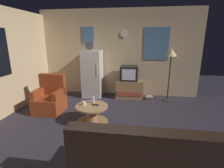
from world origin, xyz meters
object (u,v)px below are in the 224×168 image
Objects in this scene: coffee_table at (92,114)px; mug_ceramic_white at (84,103)px; remote_control at (95,105)px; armchair at (50,99)px; standing_lamp at (171,56)px; couch at (140,164)px; tv_stand at (129,89)px; wine_glass at (93,100)px; book_stack at (149,98)px; crt_tv at (129,73)px; fridge at (93,74)px.

coffee_table is 8.00× the size of mug_ceramic_white.
remote_control is 0.16× the size of armchair.
couch is at bearing -105.11° from standing_lamp.
armchair is 0.56× the size of couch.
tv_stand reaches higher than wine_glass.
coffee_table is 0.42× the size of couch.
armchair reaches higher than book_stack.
mug_ceramic_white is at bearing -24.17° from armchair.
mug_ceramic_white is at bearing -116.18° from crt_tv.
remote_control is (0.08, -0.13, -0.06)m from wine_glass.
fridge is 2.46× the size of coffee_table.
book_stack is (0.64, -0.13, -0.23)m from tv_stand.
wine_glass is 0.24m from mug_ceramic_white.
standing_lamp is at bearing 21.04° from armchair.
couch is at bearing -41.40° from armchair.
book_stack is at bearing 84.00° from couch.
wine_glass is at bearing 121.69° from couch.
armchair is at bearing 165.47° from wine_glass.
tv_stand is 4.05× the size of book_stack.
crt_tv is (1.18, 0.01, 0.05)m from fridge.
tv_stand is 3.39m from couch.
coffee_table is 0.75× the size of armchair.
armchair is at bearing 155.83° from mug_ceramic_white.
crt_tv is at bearing 68.48° from coffee_table.
couch is (0.97, -1.56, -0.12)m from remote_control.
coffee_table is (0.45, -1.84, -0.54)m from fridge.
mug_ceramic_white reaches higher than coffee_table.
coffee_table is 0.24m from remote_control.
couch reaches higher than mug_ceramic_white.
armchair is at bearing 158.78° from coffee_table.
standing_lamp is 10.60× the size of remote_control.
coffee_table is at bearing -76.17° from fridge.
mug_ceramic_white is at bearing -141.07° from standing_lamp.
fridge is 8.53× the size of book_stack.
standing_lamp is 1.40m from book_stack.
coffee_table is 0.33m from wine_glass.
wine_glass is at bearing -141.30° from standing_lamp.
remote_control is at bearing -127.92° from book_stack.
armchair is at bearing 167.03° from remote_control.
fridge reaches higher than standing_lamp.
tv_stand is at bearing 94.99° from couch.
fridge is 11.80× the size of remote_control.
wine_glass reaches higher than coffee_table.
crt_tv is 3.60× the size of remote_control.
mug_ceramic_white reaches higher than book_stack.
wine_glass is 1.00× the size of remote_control.
couch is (2.29, -2.02, -0.03)m from armchair.
fridge is 1.62m from armchair.
fridge reaches higher than remote_control.
standing_lamp is at bearing -1.28° from book_stack.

